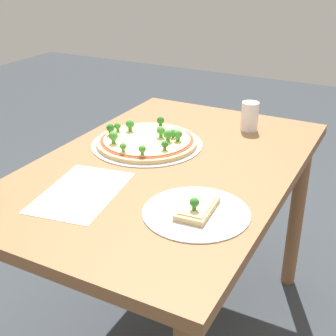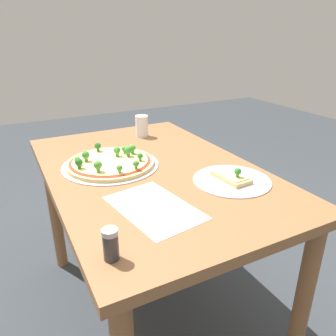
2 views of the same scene
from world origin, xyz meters
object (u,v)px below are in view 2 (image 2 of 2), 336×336
at_px(condiment_shaker, 111,244).
at_px(drinking_cup, 142,126).
at_px(dining_table, 152,191).
at_px(pizza_tray_slice, 232,179).
at_px(pizza_tray_whole, 110,162).

bearing_deg(condiment_shaker, drinking_cup, -27.58).
bearing_deg(drinking_cup, dining_table, 161.51).
bearing_deg(pizza_tray_slice, dining_table, 41.45).
xyz_separation_m(pizza_tray_slice, drinking_cup, (0.65, 0.08, 0.05)).
height_order(dining_table, drinking_cup, drinking_cup).
relative_size(pizza_tray_slice, drinking_cup, 2.61).
relative_size(dining_table, condiment_shaker, 14.43).
bearing_deg(dining_table, drinking_cup, -18.49).
distance_m(dining_table, pizza_tray_slice, 0.34).
relative_size(dining_table, pizza_tray_whole, 3.07).
xyz_separation_m(pizza_tray_whole, condiment_shaker, (-0.57, 0.19, 0.03)).
relative_size(pizza_tray_whole, drinking_cup, 3.59).
relative_size(dining_table, pizza_tray_slice, 4.22).
xyz_separation_m(dining_table, condiment_shaker, (-0.47, 0.32, 0.15)).
bearing_deg(dining_table, pizza_tray_slice, -138.55).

